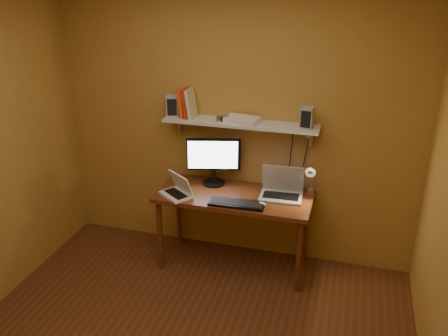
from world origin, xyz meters
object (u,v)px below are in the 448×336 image
(wall_shelf, at_px, (240,124))
(desk_lamp, at_px, (311,176))
(netbook, at_px, (178,189))
(router, at_px, (242,120))
(desk, at_px, (234,203))
(monitor, at_px, (214,159))
(speaker_left, at_px, (173,106))
(mouse, at_px, (262,204))
(keyboard, at_px, (237,204))
(speaker_right, at_px, (307,118))
(laptop, at_px, (282,188))
(shelf_camera, at_px, (222,119))

(wall_shelf, xyz_separation_m, desk_lamp, (0.66, -0.07, -0.40))
(netbook, xyz_separation_m, router, (0.50, 0.32, 0.59))
(desk, height_order, desk_lamp, desk_lamp)
(monitor, distance_m, speaker_left, 0.62)
(desk_lamp, bearing_deg, mouse, -143.78)
(keyboard, bearing_deg, wall_shelf, 99.11)
(mouse, height_order, router, router)
(desk, xyz_separation_m, netbook, (-0.48, -0.15, 0.14))
(mouse, bearing_deg, desk_lamp, 51.75)
(keyboard, xyz_separation_m, router, (-0.06, 0.37, 0.64))
(speaker_right, bearing_deg, speaker_left, -174.13)
(speaker_left, bearing_deg, wall_shelf, -14.99)
(speaker_right, bearing_deg, monitor, -172.56)
(router, bearing_deg, wall_shelf, 134.16)
(desk_lamp, height_order, router, router)
(netbook, bearing_deg, speaker_left, 150.68)
(keyboard, bearing_deg, router, 97.07)
(keyboard, distance_m, speaker_right, 0.95)
(desk, height_order, speaker_left, speaker_left)
(wall_shelf, bearing_deg, keyboard, -79.35)
(speaker_left, relative_size, router, 0.67)
(desk, xyz_separation_m, laptop, (0.42, 0.09, 0.16))
(monitor, bearing_deg, shelf_camera, -35.94)
(desk, relative_size, keyboard, 2.91)
(desk, xyz_separation_m, router, (0.02, 0.18, 0.73))
(desk, relative_size, mouse, 15.98)
(netbook, bearing_deg, monitor, 89.04)
(desk_lamp, distance_m, shelf_camera, 0.92)
(desk, bearing_deg, router, 84.51)
(mouse, height_order, speaker_left, speaker_left)
(laptop, relative_size, netbook, 1.09)
(netbook, relative_size, speaker_left, 1.79)
(laptop, bearing_deg, shelf_camera, 173.24)
(laptop, height_order, mouse, laptop)
(keyboard, height_order, mouse, mouse)
(desk_lamp, height_order, shelf_camera, shelf_camera)
(desk, relative_size, desk_lamp, 3.73)
(netbook, xyz_separation_m, desk_lamp, (1.14, 0.27, 0.15))
(netbook, xyz_separation_m, speaker_left, (-0.16, 0.35, 0.67))
(wall_shelf, relative_size, monitor, 2.87)
(desk, bearing_deg, keyboard, -69.49)
(wall_shelf, bearing_deg, shelf_camera, -157.78)
(netbook, height_order, keyboard, netbook)
(monitor, distance_m, desk_lamp, 0.90)
(monitor, distance_m, speaker_right, 0.95)
(mouse, relative_size, router, 0.30)
(desk, bearing_deg, speaker_right, 16.64)
(desk, bearing_deg, wall_shelf, 90.00)
(wall_shelf, height_order, shelf_camera, shelf_camera)
(desk_lamp, relative_size, router, 1.28)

